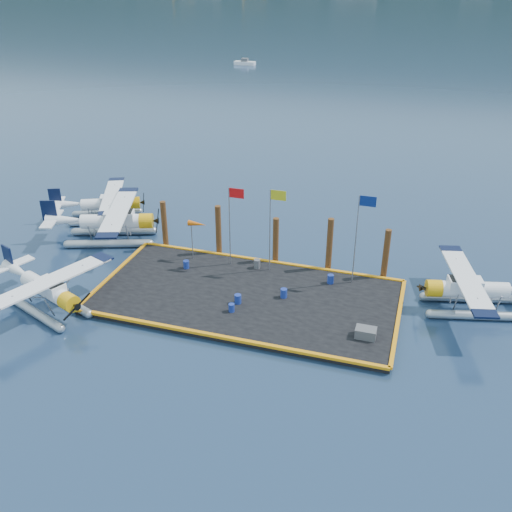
{
  "coord_description": "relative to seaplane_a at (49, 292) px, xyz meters",
  "views": [
    {
      "loc": [
        10.36,
        -31.01,
        20.53
      ],
      "look_at": [
        0.04,
        2.0,
        2.36
      ],
      "focal_mm": 40.0,
      "sensor_mm": 36.0,
      "label": 1
    }
  ],
  "objects": [
    {
      "name": "piling_1",
      "position": [
        7.77,
        10.45,
        0.69
      ],
      "size": [
        0.44,
        0.44,
        4.2
      ],
      "primitive_type": "cylinder",
      "color": "#432913",
      "rests_on": "ground"
    },
    {
      "name": "dock_bumpers",
      "position": [
        11.77,
        5.05,
        -0.92
      ],
      "size": [
        20.25,
        10.25,
        0.18
      ],
      "primitive_type": null,
      "color": "orange",
      "rests_on": "dock"
    },
    {
      "name": "drum_4",
      "position": [
        16.84,
        8.3,
        -0.7
      ],
      "size": [
        0.45,
        0.45,
        0.63
      ],
      "primitive_type": "cylinder",
      "color": "navy",
      "rests_on": "dock"
    },
    {
      "name": "seaplane_b",
      "position": [
        -1.17,
        10.5,
        0.15
      ],
      "size": [
        9.38,
        10.0,
        3.59
      ],
      "rotation": [
        0.0,
        0.0,
        -1.24
      ],
      "color": "#9BA2A9",
      "rests_on": "ground"
    },
    {
      "name": "drum_0",
      "position": [
        6.4,
        7.29,
        -0.72
      ],
      "size": [
        0.42,
        0.42,
        0.6
      ],
      "primitive_type": "cylinder",
      "color": "navy",
      "rests_on": "dock"
    },
    {
      "name": "piling_4",
      "position": [
        20.27,
        10.45,
        0.59
      ],
      "size": [
        0.44,
        0.44,
        4.0
      ],
      "primitive_type": "cylinder",
      "color": "#432913",
      "rests_on": "ground"
    },
    {
      "name": "seaplane_c",
      "position": [
        -3.81,
        14.06,
        -0.05
      ],
      "size": [
        8.12,
        8.52,
        3.12
      ],
      "rotation": [
        0.0,
        0.0,
        -1.15
      ],
      "color": "#9BA2A9",
      "rests_on": "ground"
    },
    {
      "name": "flagpole_blue",
      "position": [
        18.46,
        8.85,
        3.27
      ],
      "size": [
        1.14,
        0.08,
        6.5
      ],
      "color": "gray",
      "rests_on": "dock"
    },
    {
      "name": "flagpole_red",
      "position": [
        9.47,
        8.85,
        2.98
      ],
      "size": [
        1.14,
        0.08,
        6.0
      ],
      "color": "gray",
      "rests_on": "dock"
    },
    {
      "name": "ground",
      "position": [
        11.77,
        5.05,
        -1.41
      ],
      "size": [
        4000.0,
        4000.0,
        0.0
      ],
      "primitive_type": "plane",
      "color": "#172E46",
      "rests_on": "ground"
    },
    {
      "name": "flagpole_yellow",
      "position": [
        12.47,
        8.85,
        3.1
      ],
      "size": [
        1.14,
        0.08,
        6.2
      ],
      "color": "gray",
      "rests_on": "dock"
    },
    {
      "name": "piling_2",
      "position": [
        12.27,
        10.45,
        0.49
      ],
      "size": [
        0.44,
        0.44,
        3.8
      ],
      "primitive_type": "cylinder",
      "color": "#432913",
      "rests_on": "ground"
    },
    {
      "name": "drum_5",
      "position": [
        11.31,
        8.88,
        -0.68
      ],
      "size": [
        0.47,
        0.47,
        0.66
      ],
      "primitive_type": "cylinder",
      "color": "#4E4F53",
      "rests_on": "dock"
    },
    {
      "name": "seaplane_d",
      "position": [
        25.9,
        8.18,
        0.0
      ],
      "size": [
        8.48,
        9.17,
        3.25
      ],
      "rotation": [
        0.0,
        0.0,
        1.81
      ],
      "color": "#9BA2A9",
      "rests_on": "ground"
    },
    {
      "name": "piling_3",
      "position": [
        16.27,
        10.45,
        0.74
      ],
      "size": [
        0.44,
        0.44,
        4.3
      ],
      "primitive_type": "cylinder",
      "color": "#432913",
      "rests_on": "ground"
    },
    {
      "name": "piling_0",
      "position": [
        3.27,
        10.45,
        0.59
      ],
      "size": [
        0.44,
        0.44,
        4.0
      ],
      "primitive_type": "cylinder",
      "color": "#432913",
      "rests_on": "ground"
    },
    {
      "name": "crate",
      "position": [
        20.04,
        2.62,
        -0.71
      ],
      "size": [
        1.23,
        0.82,
        0.62
      ],
      "primitive_type": "cube",
      "color": "#4E4F53",
      "rests_on": "dock"
    },
    {
      "name": "dock",
      "position": [
        11.77,
        5.05,
        -1.21
      ],
      "size": [
        20.0,
        10.0,
        0.4
      ],
      "primitive_type": "cube",
      "color": "black",
      "rests_on": "ground"
    },
    {
      "name": "windsock",
      "position": [
        6.74,
        8.85,
        1.81
      ],
      "size": [
        1.4,
        0.44,
        3.12
      ],
      "color": "gray",
      "rests_on": "dock"
    },
    {
      "name": "drum_3",
      "position": [
        11.54,
        3.91,
        -0.7
      ],
      "size": [
        0.45,
        0.45,
        0.63
      ],
      "primitive_type": "cylinder",
      "color": "navy",
      "rests_on": "dock"
    },
    {
      "name": "seaplane_a",
      "position": [
        0.0,
        0.0,
        0.0
      ],
      "size": [
        8.47,
        8.94,
        3.24
      ],
      "rotation": [
        0.0,
        0.0,
        -1.95
      ],
      "color": "#9BA2A9",
      "rests_on": "ground"
    },
    {
      "name": "drum_1",
      "position": [
        11.48,
        2.85,
        -0.74
      ],
      "size": [
        0.39,
        0.39,
        0.55
      ],
      "primitive_type": "cylinder",
      "color": "navy",
      "rests_on": "dock"
    },
    {
      "name": "drum_2",
      "position": [
        14.22,
        5.51,
        -0.7
      ],
      "size": [
        0.45,
        0.45,
        0.63
      ],
      "primitive_type": "cylinder",
      "color": "navy",
      "rests_on": "dock"
    }
  ]
}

